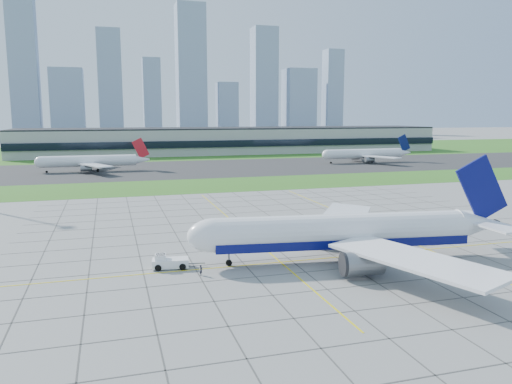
# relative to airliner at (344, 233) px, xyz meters

# --- Properties ---
(ground) EXTENTS (1400.00, 1400.00, 0.00)m
(ground) POSITION_rel_airliner_xyz_m (-0.37, 3.93, -4.74)
(ground) COLOR gray
(ground) RESTS_ON ground
(grass_median) EXTENTS (700.00, 35.00, 0.04)m
(grass_median) POSITION_rel_airliner_xyz_m (-0.37, 93.93, -4.72)
(grass_median) COLOR #34671D
(grass_median) RESTS_ON ground
(asphalt_taxiway) EXTENTS (700.00, 75.00, 0.04)m
(asphalt_taxiway) POSITION_rel_airliner_xyz_m (-0.37, 148.93, -4.71)
(asphalt_taxiway) COLOR #383838
(asphalt_taxiway) RESTS_ON ground
(grass_far) EXTENTS (700.00, 145.00, 0.04)m
(grass_far) POSITION_rel_airliner_xyz_m (-0.37, 258.93, -4.72)
(grass_far) COLOR #34671D
(grass_far) RESTS_ON ground
(apron_markings) EXTENTS (120.00, 130.00, 0.03)m
(apron_markings) POSITION_rel_airliner_xyz_m (0.06, 15.02, -4.72)
(apron_markings) COLOR #474744
(apron_markings) RESTS_ON ground
(terminal) EXTENTS (260.00, 43.00, 15.80)m
(terminal) POSITION_rel_airliner_xyz_m (39.63, 233.80, 3.15)
(terminal) COLOR #B7B7B2
(terminal) RESTS_ON ground
(city_skyline) EXTENTS (523.00, 32.40, 160.00)m
(city_skyline) POSITION_rel_airliner_xyz_m (-9.08, 523.93, 54.35)
(city_skyline) COLOR #8EA1BA
(city_skyline) RESTS_ON ground
(airliner) EXTENTS (54.95, 55.35, 17.33)m
(airliner) POSITION_rel_airliner_xyz_m (0.00, 0.00, 0.00)
(airliner) COLOR white
(airliner) RESTS_ON ground
(pushback_tug) EXTENTS (8.37, 3.50, 2.30)m
(pushback_tug) POSITION_rel_airliner_xyz_m (-28.36, 3.91, -3.72)
(pushback_tug) COLOR white
(pushback_tug) RESTS_ON ground
(crew_near) EXTENTS (0.65, 0.71, 1.63)m
(crew_near) POSITION_rel_airliner_xyz_m (-24.09, -1.10, -3.93)
(crew_near) COLOR black
(crew_near) RESTS_ON ground
(distant_jet_1) EXTENTS (44.25, 42.66, 14.08)m
(distant_jet_1) POSITION_rel_airliner_xyz_m (-44.23, 148.75, -0.25)
(distant_jet_1) COLOR white
(distant_jet_1) RESTS_ON ground
(distant_jet_2) EXTENTS (46.63, 42.66, 14.08)m
(distant_jet_2) POSITION_rel_airliner_xyz_m (86.61, 151.49, -0.25)
(distant_jet_2) COLOR white
(distant_jet_2) RESTS_ON ground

